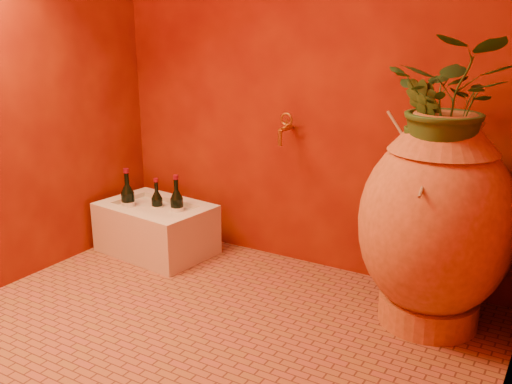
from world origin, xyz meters
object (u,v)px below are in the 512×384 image
Objects in this scene: wine_bottle_c at (177,209)px; amphora at (436,223)px; wine_bottle_a at (157,208)px; wine_bottle_b at (128,204)px; wall_tap at (285,127)px; stone_basin at (156,229)px.

amphora is at bearing -1.61° from wine_bottle_c.
wine_bottle_a is 0.16m from wine_bottle_c.
wine_bottle_a is at bearing 27.08° from wine_bottle_b.
wine_bottle_b is at bearing -162.14° from wall_tap.
wine_bottle_c is 1.91× the size of wall_tap.
amphora is 1.02m from wall_tap.
stone_basin is (-1.70, 0.00, -0.36)m from amphora.
wine_bottle_b is at bearing -165.86° from stone_basin.
wine_bottle_c is at bearing 15.49° from wine_bottle_b.
amphora is 1.74m from stone_basin.
stone_basin is 0.20m from wine_bottle_c.
wall_tap is at bearing 17.86° from wine_bottle_b.
stone_basin is 2.15× the size of wine_bottle_c.
wine_bottle_a is 0.19m from wine_bottle_b.
wall_tap reaches higher than wine_bottle_b.
wine_bottle_b is at bearing -178.65° from amphora.
wine_bottle_a reaches higher than stone_basin.
stone_basin is 0.14m from wine_bottle_a.
wine_bottle_b is 1.12m from wall_tap.
wine_bottle_c is (0.32, 0.09, -0.01)m from wine_bottle_b.
wall_tap is (0.95, 0.30, 0.53)m from wine_bottle_b.
amphora is 1.89m from wine_bottle_b.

